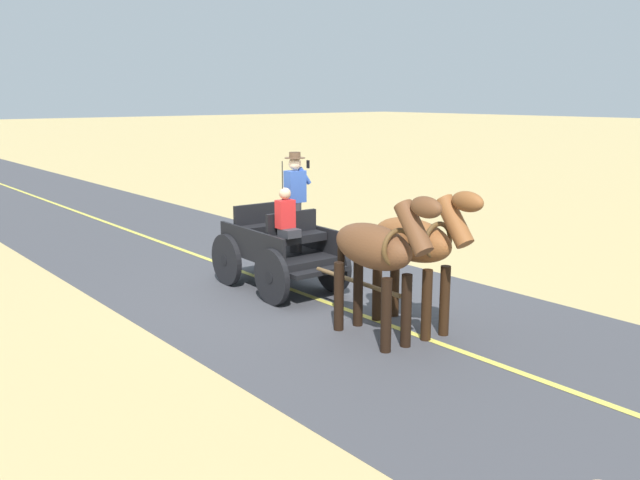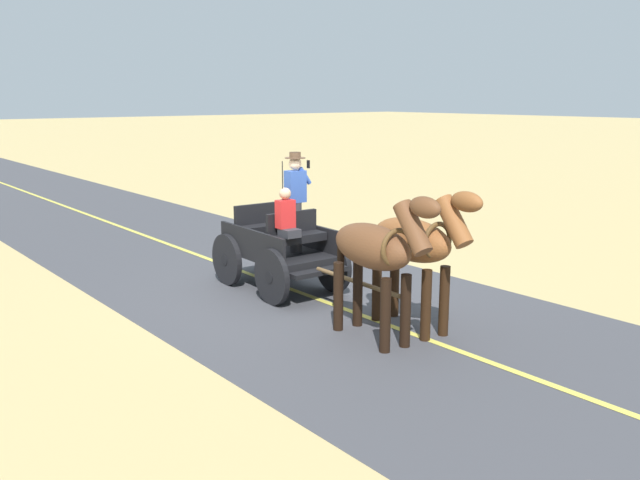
{
  "view_description": "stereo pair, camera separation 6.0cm",
  "coord_description": "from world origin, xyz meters",
  "px_view_note": "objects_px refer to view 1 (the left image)",
  "views": [
    {
      "loc": [
        7.08,
        9.44,
        3.46
      ],
      "look_at": [
        0.1,
        0.84,
        1.1
      ],
      "focal_mm": 38.11,
      "sensor_mm": 36.0,
      "label": 1
    },
    {
      "loc": [
        7.03,
        9.48,
        3.46
      ],
      "look_at": [
        0.1,
        0.84,
        1.1
      ],
      "focal_mm": 38.11,
      "sensor_mm": 36.0,
      "label": 2
    }
  ],
  "objects_px": {
    "horse_drawn_carriage": "(281,245)",
    "horse_near_side": "(417,244)",
    "horse_off_side": "(377,251)",
    "traffic_cone": "(298,232)"
  },
  "relations": [
    {
      "from": "horse_off_side",
      "to": "traffic_cone",
      "type": "distance_m",
      "value": 6.89
    },
    {
      "from": "horse_near_side",
      "to": "horse_drawn_carriage",
      "type": "bearing_deg",
      "value": -84.95
    },
    {
      "from": "horse_near_side",
      "to": "traffic_cone",
      "type": "distance_m",
      "value": 6.59
    },
    {
      "from": "horse_drawn_carriage",
      "to": "horse_off_side",
      "type": "distance_m",
      "value": 3.1
    },
    {
      "from": "horse_drawn_carriage",
      "to": "horse_off_side",
      "type": "relative_size",
      "value": 2.04
    },
    {
      "from": "traffic_cone",
      "to": "horse_drawn_carriage",
      "type": "bearing_deg",
      "value": 48.3
    },
    {
      "from": "horse_drawn_carriage",
      "to": "horse_near_side",
      "type": "relative_size",
      "value": 2.04
    },
    {
      "from": "horse_drawn_carriage",
      "to": "traffic_cone",
      "type": "height_order",
      "value": "horse_drawn_carriage"
    },
    {
      "from": "horse_near_side",
      "to": "traffic_cone",
      "type": "bearing_deg",
      "value": -111.71
    },
    {
      "from": "horse_near_side",
      "to": "horse_off_side",
      "type": "height_order",
      "value": "same"
    }
  ]
}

